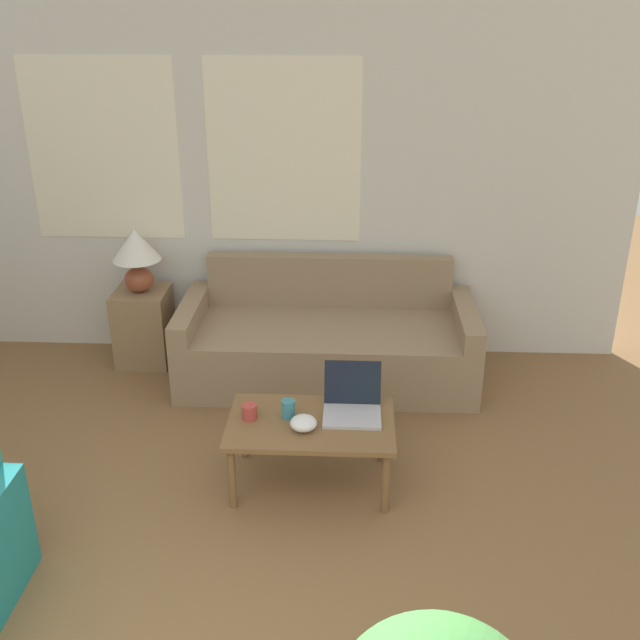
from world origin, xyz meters
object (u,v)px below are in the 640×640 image
(coffee_table, at_px, (311,428))
(laptop, at_px, (352,403))
(couch, at_px, (327,343))
(table_lamp, at_px, (136,253))
(cup_navy, at_px, (288,409))
(snack_bowl, at_px, (303,423))
(cup_yellow, at_px, (249,412))

(coffee_table, xyz_separation_m, laptop, (0.23, 0.11, 0.11))
(couch, height_order, laptop, couch)
(table_lamp, distance_m, coffee_table, 2.07)
(coffee_table, distance_m, cup_navy, 0.17)
(cup_navy, xyz_separation_m, snack_bowl, (0.09, -0.12, -0.01))
(coffee_table, relative_size, cup_yellow, 10.86)
(cup_yellow, bearing_deg, cup_navy, 6.00)
(coffee_table, xyz_separation_m, cup_yellow, (-0.35, 0.02, 0.09))
(snack_bowl, bearing_deg, coffee_table, 67.16)
(cup_yellow, bearing_deg, snack_bowl, -18.02)
(laptop, distance_m, cup_navy, 0.36)
(table_lamp, height_order, snack_bowl, table_lamp)
(cup_navy, relative_size, cup_yellow, 1.23)
(couch, distance_m, cup_navy, 1.31)
(couch, height_order, coffee_table, couch)
(couch, distance_m, table_lamp, 1.53)
(snack_bowl, bearing_deg, cup_yellow, 161.98)
(table_lamp, xyz_separation_m, coffee_table, (1.35, -1.49, -0.51))
(cup_navy, height_order, snack_bowl, cup_navy)
(laptop, relative_size, cup_yellow, 3.78)
(cup_navy, xyz_separation_m, cup_yellow, (-0.22, -0.02, -0.01))
(table_lamp, bearing_deg, snack_bowl, -50.12)
(coffee_table, height_order, laptop, laptop)
(cup_navy, distance_m, cup_yellow, 0.22)
(cup_yellow, bearing_deg, coffee_table, -2.83)
(couch, relative_size, cup_navy, 19.87)
(coffee_table, distance_m, cup_yellow, 0.36)
(laptop, distance_m, snack_bowl, 0.33)
(table_lamp, distance_m, snack_bowl, 2.09)
(table_lamp, height_order, cup_yellow, table_lamp)
(couch, xyz_separation_m, cup_yellow, (-0.39, -1.31, 0.19))
(coffee_table, bearing_deg, couch, 88.15)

